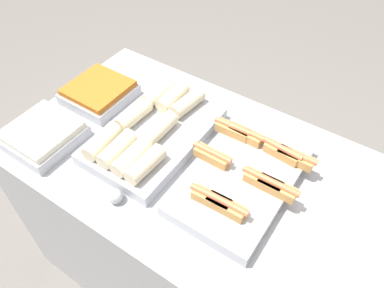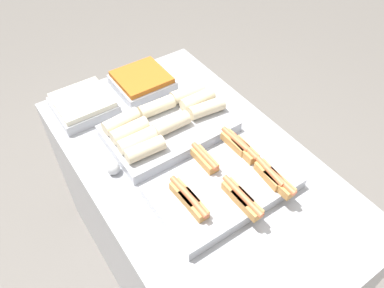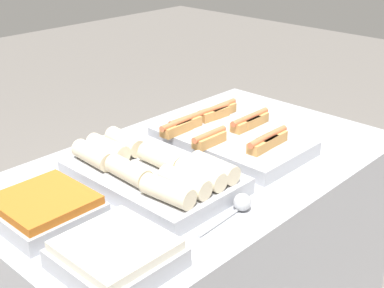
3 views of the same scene
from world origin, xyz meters
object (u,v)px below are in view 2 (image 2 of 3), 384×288
at_px(tray_wraps, 167,125).
at_px(serving_spoon_near, 112,167).
at_px(tray_hotdogs, 226,185).
at_px(tray_side_back, 142,81).
at_px(tray_side_front, 83,104).

bearing_deg(tray_wraps, serving_spoon_near, -77.79).
distance_m(tray_hotdogs, tray_side_back, 0.73).
bearing_deg(serving_spoon_near, tray_wraps, 102.21).
relative_size(tray_side_front, serving_spoon_near, 1.20).
height_order(tray_wraps, tray_side_back, tray_wraps).
xyz_separation_m(tray_side_back, serving_spoon_near, (0.40, -0.36, -0.01)).
height_order(tray_hotdogs, serving_spoon_near, tray_hotdogs).
relative_size(tray_wraps, tray_side_back, 2.07).
height_order(tray_hotdogs, tray_side_front, tray_hotdogs).
height_order(tray_hotdogs, tray_wraps, tray_wraps).
bearing_deg(tray_hotdogs, tray_side_back, 175.81).
xyz_separation_m(tray_wraps, tray_side_back, (-0.34, 0.07, -0.01)).
distance_m(tray_wraps, serving_spoon_near, 0.30).
height_order(tray_hotdogs, tray_side_back, tray_hotdogs).
height_order(tray_side_back, serving_spoon_near, tray_side_back).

